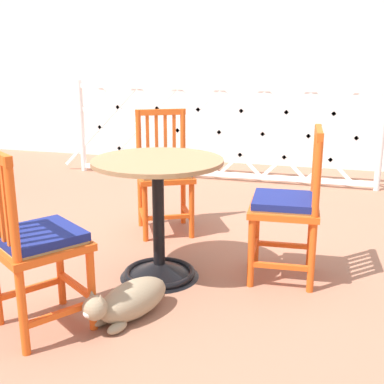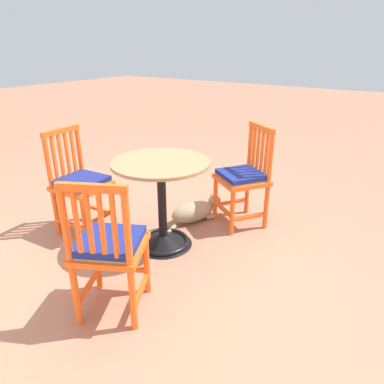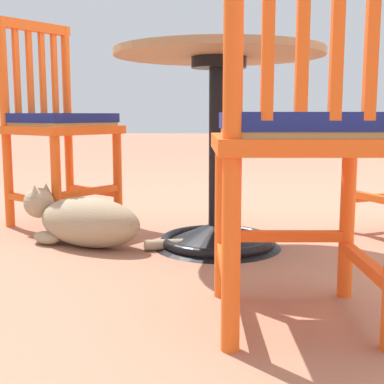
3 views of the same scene
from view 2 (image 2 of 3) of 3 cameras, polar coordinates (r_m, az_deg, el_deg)
name	(u,v)px [view 2 (image 2 of 3)]	position (r m, az deg, el deg)	size (l,w,h in m)	color
ground_plane	(170,251)	(2.93, -3.58, -9.41)	(24.00, 24.00, 0.00)	#A36B51
cafe_table	(162,214)	(2.89, -4.77, -3.47)	(0.76, 0.76, 0.73)	black
orange_chair_by_planter	(80,184)	(3.19, -17.54, 1.23)	(0.43, 0.43, 0.91)	#EA5619
orange_chair_tucked_in	(109,248)	(2.17, -13.19, -8.75)	(0.54, 0.54, 0.91)	#EA5619
orange_chair_at_corner	(244,178)	(3.21, 8.28, 2.25)	(0.56, 0.56, 0.91)	#EA5619
tabby_cat	(196,211)	(3.36, 0.68, -3.07)	(0.36, 0.73, 0.23)	#9E896B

